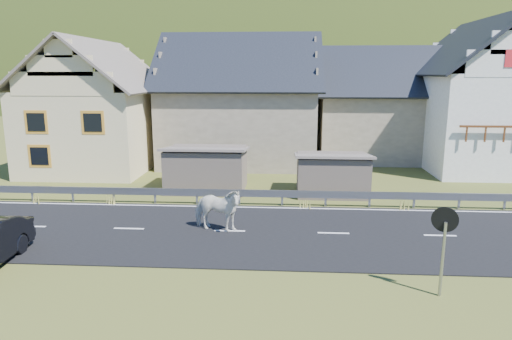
{
  "coord_description": "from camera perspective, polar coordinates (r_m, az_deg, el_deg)",
  "views": [
    {
      "loc": [
        2.12,
        -16.73,
        6.05
      ],
      "look_at": [
        0.92,
        1.53,
        2.15
      ],
      "focal_mm": 32.0,
      "sensor_mm": 36.0,
      "label": 1
    }
  ],
  "objects": [
    {
      "name": "shed_right",
      "position": [
        23.4,
        9.49,
        -0.59
      ],
      "size": [
        3.8,
        2.9,
        2.2
      ],
      "primitive_type": "cube",
      "color": "#726256",
      "rests_on": "ground"
    },
    {
      "name": "mountain",
      "position": [
        198.46,
        4.55,
        4.46
      ],
      "size": [
        440.0,
        280.0,
        260.0
      ],
      "primitive_type": "ellipsoid",
      "color": "#1F360D",
      "rests_on": "ground"
    },
    {
      "name": "shed_left",
      "position": [
        24.1,
        -6.18,
        0.12
      ],
      "size": [
        4.3,
        3.3,
        2.4
      ],
      "primitive_type": "cube",
      "color": "#726256",
      "rests_on": "ground"
    },
    {
      "name": "house_white",
      "position": [
        33.33,
        26.84,
        9.07
      ],
      "size": [
        8.8,
        10.8,
        9.7
      ],
      "color": "white",
      "rests_on": "ground"
    },
    {
      "name": "ground",
      "position": [
        17.91,
        -3.3,
        -7.72
      ],
      "size": [
        160.0,
        160.0,
        0.0
      ],
      "primitive_type": "plane",
      "color": "#3D461D",
      "rests_on": "ground"
    },
    {
      "name": "house_stone_b",
      "position": [
        34.47,
        15.43,
        8.6
      ],
      "size": [
        9.8,
        8.8,
        8.1
      ],
      "color": "tan",
      "rests_on": "ground"
    },
    {
      "name": "conifer_patch",
      "position": [
        139.0,
        -20.94,
        11.25
      ],
      "size": [
        76.0,
        50.0,
        28.0
      ],
      "primitive_type": "ellipsoid",
      "color": "black",
      "rests_on": "ground"
    },
    {
      "name": "horse",
      "position": [
        17.69,
        -4.9,
        -4.91
      ],
      "size": [
        1.41,
        2.22,
        1.73
      ],
      "primitive_type": "imported",
      "rotation": [
        0.0,
        0.0,
        1.32
      ],
      "color": "silver",
      "rests_on": "road"
    },
    {
      "name": "lane_markings",
      "position": [
        17.9,
        -3.3,
        -7.59
      ],
      "size": [
        60.0,
        6.6,
        0.01
      ],
      "primitive_type": "cube",
      "color": "silver",
      "rests_on": "road"
    },
    {
      "name": "guardrail",
      "position": [
        21.24,
        -2.11,
        -2.94
      ],
      "size": [
        28.1,
        0.09,
        0.75
      ],
      "color": "#93969B",
      "rests_on": "ground"
    },
    {
      "name": "traffic_mirror",
      "position": [
        13.44,
        22.45,
        -7.08
      ],
      "size": [
        0.68,
        0.31,
        2.54
      ],
      "rotation": [
        0.0,
        0.0,
        -0.35
      ],
      "color": "#93969B",
      "rests_on": "ground"
    },
    {
      "name": "road",
      "position": [
        17.91,
        -3.3,
        -7.66
      ],
      "size": [
        60.0,
        7.0,
        0.04
      ],
      "primitive_type": "cube",
      "color": "black",
      "rests_on": "ground"
    },
    {
      "name": "house_cream",
      "position": [
        31.22,
        -19.32,
        8.26
      ],
      "size": [
        7.8,
        9.8,
        8.3
      ],
      "color": "beige",
      "rests_on": "ground"
    },
    {
      "name": "house_stone_a",
      "position": [
        31.91,
        -1.9,
        9.49
      ],
      "size": [
        10.8,
        9.8,
        8.9
      ],
      "color": "tan",
      "rests_on": "ground"
    }
  ]
}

